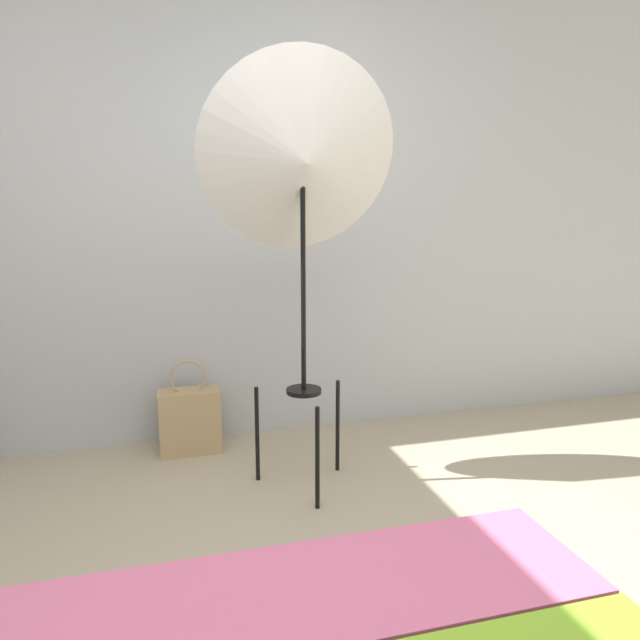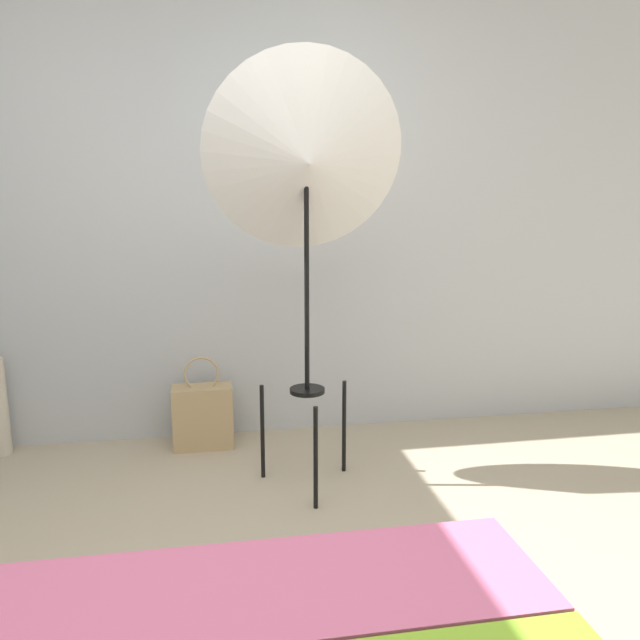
{
  "view_description": "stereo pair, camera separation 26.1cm",
  "coord_description": "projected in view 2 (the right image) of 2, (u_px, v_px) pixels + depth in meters",
  "views": [
    {
      "loc": [
        -0.29,
        -1.27,
        1.33
      ],
      "look_at": [
        0.41,
        1.2,
        0.82
      ],
      "focal_mm": 35.0,
      "sensor_mm": 36.0,
      "label": 1
    },
    {
      "loc": [
        -0.04,
        -1.33,
        1.33
      ],
      "look_at": [
        0.41,
        1.2,
        0.82
      ],
      "focal_mm": 35.0,
      "sensor_mm": 36.0,
      "label": 2
    }
  ],
  "objects": [
    {
      "name": "wall_back",
      "position": [
        216.0,
        201.0,
        3.33
      ],
      "size": [
        8.0,
        0.05,
        2.6
      ],
      "color": "#B7BCC1",
      "rests_on": "ground_plane"
    },
    {
      "name": "photo_umbrella",
      "position": [
        306.0,
        160.0,
        2.64
      ],
      "size": [
        0.89,
        0.46,
        1.94
      ],
      "color": "black",
      "rests_on": "ground_plane"
    },
    {
      "name": "tote_bag",
      "position": [
        203.0,
        416.0,
        3.33
      ],
      "size": [
        0.32,
        0.16,
        0.5
      ],
      "color": "tan",
      "rests_on": "ground_plane"
    }
  ]
}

